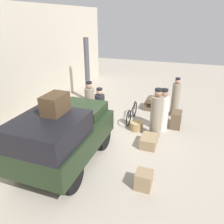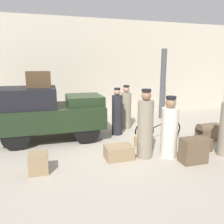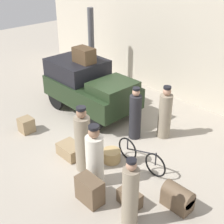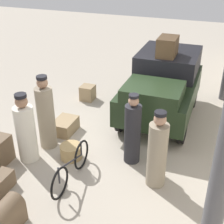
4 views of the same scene
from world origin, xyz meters
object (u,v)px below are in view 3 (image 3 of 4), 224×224
(porter_lifting_near_truck, at_px, (95,158))
(suitcase_black_upright, at_px, (71,150))
(trunk_umber_medium, at_px, (90,190))
(wicker_basket, at_px, (111,156))
(porter_standing_middle, at_px, (165,114))
(porter_with_bicycle, at_px, (130,196))
(conductor_in_dark_uniform, at_px, (135,115))
(trunk_large_brown, at_px, (130,198))
(trunk_on_truck_roof, at_px, (84,55))
(suitcase_small_leather, at_px, (178,197))
(truck, at_px, (89,85))
(bicycle, at_px, (141,156))
(porter_carrying_trunk, at_px, (83,142))
(suitcase_tan_flat, at_px, (26,125))

(porter_lifting_near_truck, xyz_separation_m, suitcase_black_upright, (-1.32, 0.23, -0.56))
(suitcase_black_upright, bearing_deg, trunk_umber_medium, -23.07)
(wicker_basket, relative_size, porter_standing_middle, 0.30)
(porter_with_bicycle, xyz_separation_m, trunk_umber_medium, (-1.09, -0.17, -0.46))
(porter_lifting_near_truck, xyz_separation_m, conductor_in_dark_uniform, (-0.75, 2.22, 0.02))
(porter_standing_middle, xyz_separation_m, trunk_umber_medium, (0.58, -3.40, -0.44))
(wicker_basket, height_order, porter_standing_middle, porter_standing_middle)
(wicker_basket, bearing_deg, conductor_in_dark_uniform, 106.25)
(porter_lifting_near_truck, bearing_deg, trunk_large_brown, 4.02)
(wicker_basket, bearing_deg, trunk_umber_medium, -61.27)
(porter_with_bicycle, relative_size, trunk_on_truck_roof, 2.32)
(wicker_basket, bearing_deg, trunk_on_truck_roof, 152.98)
(suitcase_black_upright, bearing_deg, trunk_on_truck_roof, 132.35)
(porter_lifting_near_truck, bearing_deg, suitcase_small_leather, 22.87)
(truck, height_order, bicycle, truck)
(suitcase_small_leather, bearing_deg, suitcase_black_upright, -169.93)
(trunk_umber_medium, height_order, trunk_on_truck_roof, trunk_on_truck_roof)
(truck, relative_size, porter_carrying_trunk, 1.82)
(porter_with_bicycle, bearing_deg, trunk_large_brown, 133.28)
(bicycle, bearing_deg, trunk_large_brown, -58.05)
(truck, relative_size, bicycle, 2.03)
(truck, xyz_separation_m, porter_standing_middle, (2.89, 0.52, -0.20))
(porter_standing_middle, bearing_deg, trunk_umber_medium, -80.32)
(trunk_on_truck_roof, bearing_deg, porter_lifting_near_truck, -35.94)
(wicker_basket, relative_size, suitcase_black_upright, 0.70)
(porter_standing_middle, relative_size, porter_lifting_near_truck, 1.02)
(porter_standing_middle, distance_m, trunk_large_brown, 3.15)
(truck, height_order, trunk_large_brown, truck)
(wicker_basket, distance_m, suitcase_tan_flat, 3.07)
(truck, height_order, trunk_umber_medium, truck)
(porter_standing_middle, height_order, conductor_in_dark_uniform, porter_standing_middle)
(wicker_basket, bearing_deg, suitcase_black_upright, -145.33)
(porter_lifting_near_truck, relative_size, trunk_umber_medium, 2.53)
(suitcase_small_leather, xyz_separation_m, trunk_large_brown, (-0.78, -0.72, -0.10))
(suitcase_black_upright, bearing_deg, porter_standing_middle, 66.89)
(porter_with_bicycle, distance_m, trunk_umber_medium, 1.19)
(porter_lifting_near_truck, distance_m, conductor_in_dark_uniform, 2.34)
(truck, relative_size, conductor_in_dark_uniform, 2.01)
(bicycle, distance_m, porter_with_bicycle, 2.01)
(trunk_large_brown, bearing_deg, trunk_umber_medium, -139.97)
(bicycle, relative_size, porter_with_bicycle, 0.97)
(suitcase_tan_flat, bearing_deg, trunk_large_brown, 1.22)
(conductor_in_dark_uniform, xyz_separation_m, trunk_large_brown, (1.85, -2.14, -0.58))
(porter_standing_middle, bearing_deg, suitcase_small_leather, -45.63)
(wicker_basket, xyz_separation_m, trunk_umber_medium, (0.76, -1.39, 0.15))
(trunk_umber_medium, distance_m, trunk_on_truck_roof, 4.95)
(wicker_basket, bearing_deg, porter_standing_middle, 84.79)
(trunk_on_truck_roof, bearing_deg, porter_standing_middle, 9.62)
(bicycle, relative_size, conductor_in_dark_uniform, 0.99)
(porter_lifting_near_truck, xyz_separation_m, suitcase_tan_flat, (-3.29, -0.02, -0.50))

